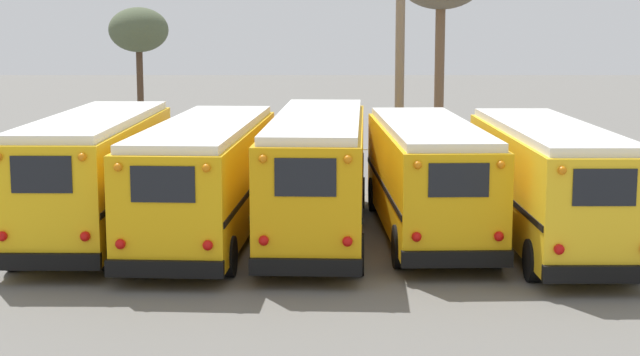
{
  "coord_description": "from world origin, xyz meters",
  "views": [
    {
      "loc": [
        0.06,
        -25.35,
        5.59
      ],
      "look_at": [
        0.0,
        -0.32,
        1.6
      ],
      "focal_mm": 55.0,
      "sensor_mm": 36.0,
      "label": 1
    }
  ],
  "objects_px": {
    "school_bus_1": "(209,176)",
    "school_bus_3": "(430,174)",
    "school_bus_4": "(549,180)",
    "bare_tree_1": "(141,31)",
    "utility_pole": "(402,60)",
    "school_bus_2": "(320,171)",
    "school_bus_0": "(98,172)"
  },
  "relations": [
    {
      "from": "school_bus_0",
      "to": "school_bus_3",
      "type": "relative_size",
      "value": 1.0
    },
    {
      "from": "school_bus_0",
      "to": "bare_tree_1",
      "type": "relative_size",
      "value": 1.54
    },
    {
      "from": "school_bus_1",
      "to": "school_bus_2",
      "type": "xyz_separation_m",
      "value": [
        2.88,
        0.29,
        0.08
      ]
    },
    {
      "from": "school_bus_0",
      "to": "school_bus_2",
      "type": "distance_m",
      "value": 5.77
    },
    {
      "from": "school_bus_3",
      "to": "school_bus_1",
      "type": "bearing_deg",
      "value": -176.35
    },
    {
      "from": "school_bus_0",
      "to": "utility_pole",
      "type": "bearing_deg",
      "value": 48.04
    },
    {
      "from": "school_bus_2",
      "to": "school_bus_3",
      "type": "bearing_deg",
      "value": 1.65
    },
    {
      "from": "school_bus_2",
      "to": "school_bus_4",
      "type": "height_order",
      "value": "school_bus_2"
    },
    {
      "from": "school_bus_1",
      "to": "school_bus_3",
      "type": "relative_size",
      "value": 1.08
    },
    {
      "from": "school_bus_1",
      "to": "school_bus_4",
      "type": "distance_m",
      "value": 8.68
    },
    {
      "from": "school_bus_1",
      "to": "utility_pole",
      "type": "xyz_separation_m",
      "value": [
        5.76,
        9.72,
        2.62
      ]
    },
    {
      "from": "school_bus_4",
      "to": "bare_tree_1",
      "type": "bearing_deg",
      "value": 123.64
    },
    {
      "from": "school_bus_0",
      "to": "school_bus_4",
      "type": "relative_size",
      "value": 0.99
    },
    {
      "from": "school_bus_1",
      "to": "bare_tree_1",
      "type": "distance_m",
      "value": 21.35
    },
    {
      "from": "school_bus_0",
      "to": "school_bus_2",
      "type": "bearing_deg",
      "value": 1.71
    },
    {
      "from": "school_bus_2",
      "to": "school_bus_4",
      "type": "relative_size",
      "value": 1.1
    },
    {
      "from": "school_bus_0",
      "to": "utility_pole",
      "type": "xyz_separation_m",
      "value": [
        8.64,
        9.61,
        2.53
      ]
    },
    {
      "from": "school_bus_0",
      "to": "school_bus_2",
      "type": "xyz_separation_m",
      "value": [
        5.77,
        0.17,
        -0.01
      ]
    },
    {
      "from": "utility_pole",
      "to": "bare_tree_1",
      "type": "xyz_separation_m",
      "value": [
        -11.14,
        10.63,
        0.89
      ]
    },
    {
      "from": "school_bus_1",
      "to": "bare_tree_1",
      "type": "xyz_separation_m",
      "value": [
        -5.38,
        20.35,
        3.51
      ]
    },
    {
      "from": "school_bus_1",
      "to": "utility_pole",
      "type": "height_order",
      "value": "utility_pole"
    },
    {
      "from": "school_bus_3",
      "to": "utility_pole",
      "type": "height_order",
      "value": "utility_pole"
    },
    {
      "from": "utility_pole",
      "to": "school_bus_1",
      "type": "bearing_deg",
      "value": -120.64
    },
    {
      "from": "school_bus_1",
      "to": "school_bus_2",
      "type": "relative_size",
      "value": 0.97
    },
    {
      "from": "school_bus_3",
      "to": "bare_tree_1",
      "type": "relative_size",
      "value": 1.55
    },
    {
      "from": "school_bus_4",
      "to": "school_bus_3",
      "type": "bearing_deg",
      "value": 159.04
    },
    {
      "from": "school_bus_3",
      "to": "bare_tree_1",
      "type": "distance_m",
      "value": 23.16
    },
    {
      "from": "school_bus_1",
      "to": "school_bus_3",
      "type": "xyz_separation_m",
      "value": [
        5.77,
        0.37,
        -0.02
      ]
    },
    {
      "from": "school_bus_2",
      "to": "utility_pole",
      "type": "height_order",
      "value": "utility_pole"
    },
    {
      "from": "school_bus_0",
      "to": "bare_tree_1",
      "type": "height_order",
      "value": "bare_tree_1"
    },
    {
      "from": "school_bus_4",
      "to": "bare_tree_1",
      "type": "relative_size",
      "value": 1.56
    },
    {
      "from": "school_bus_4",
      "to": "utility_pole",
      "type": "bearing_deg",
      "value": 105.46
    }
  ]
}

